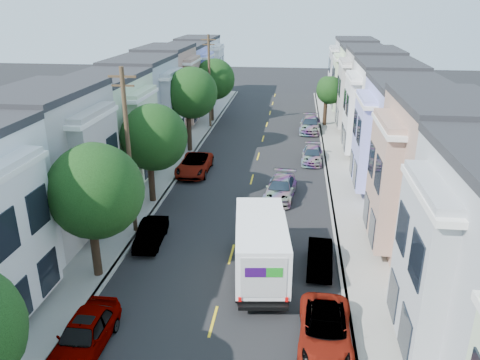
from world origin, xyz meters
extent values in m
plane|color=black|center=(0.00, 0.00, 0.00)|extent=(160.00, 160.00, 0.00)
cube|color=black|center=(0.00, 15.00, 0.01)|extent=(12.00, 70.00, 0.02)
cube|color=gray|center=(-6.05, 15.00, 0.07)|extent=(0.30, 70.00, 0.15)
cube|color=gray|center=(6.05, 15.00, 0.07)|extent=(0.30, 70.00, 0.15)
cube|color=gray|center=(-7.35, 15.00, 0.07)|extent=(2.60, 70.00, 0.15)
cube|color=gray|center=(7.35, 15.00, 0.07)|extent=(2.60, 70.00, 0.15)
cube|color=gold|center=(0.00, 15.00, 0.00)|extent=(0.12, 70.00, 0.01)
cube|color=#9FA3EF|center=(-11.15, 15.00, 0.00)|extent=(5.00, 70.00, 8.50)
cube|color=#9FA3EF|center=(11.15, 15.00, 0.00)|extent=(5.00, 70.00, 8.50)
cylinder|color=black|center=(-6.60, -3.06, 1.60)|extent=(0.44, 0.44, 3.21)
sphere|color=#1F541B|center=(-6.30, -3.06, 4.85)|extent=(4.70, 4.70, 4.70)
cylinder|color=black|center=(-6.60, 6.65, 1.61)|extent=(0.44, 0.44, 3.22)
sphere|color=#1F541B|center=(-6.30, 6.65, 4.82)|extent=(4.57, 4.57, 4.57)
cylinder|color=black|center=(-6.60, 18.71, 1.99)|extent=(0.44, 0.44, 3.99)
sphere|color=#1F541B|center=(-6.30, 18.71, 5.63)|extent=(4.70, 4.70, 4.70)
cylinder|color=black|center=(-6.60, 30.73, 1.68)|extent=(0.44, 0.44, 3.36)
sphere|color=#1F541B|center=(-6.30, 30.73, 5.01)|extent=(4.70, 4.70, 4.70)
cylinder|color=black|center=(6.60, 30.25, 1.51)|extent=(0.44, 0.44, 3.01)
sphere|color=#1F541B|center=(6.90, 30.25, 4.10)|extent=(3.10, 3.10, 3.10)
cylinder|color=#42301E|center=(-6.30, 2.00, 5.00)|extent=(0.26, 0.26, 10.00)
cube|color=#42301E|center=(-6.30, 2.00, 9.60)|extent=(1.60, 0.12, 0.12)
cylinder|color=#42301E|center=(-6.30, 28.00, 5.00)|extent=(0.26, 0.26, 10.00)
cube|color=#42301E|center=(-6.30, 28.00, 9.60)|extent=(1.60, 0.12, 0.12)
cube|color=white|center=(1.81, -2.97, 1.97)|extent=(2.53, 4.53, 2.48)
cube|color=white|center=(1.81, 0.35, 1.87)|extent=(2.53, 2.11, 2.28)
cube|color=black|center=(1.81, -2.02, 0.60)|extent=(2.33, 6.51, 0.25)
cube|color=#2D0A51|center=(1.44, -5.24, 2.26)|extent=(0.95, 0.04, 0.46)
cube|color=#198C1E|center=(2.28, -5.24, 2.26)|extent=(0.74, 0.04, 0.46)
cylinder|color=black|center=(0.67, -4.21, 0.47)|extent=(0.30, 0.95, 0.95)
cylinder|color=black|center=(2.95, -4.21, 0.47)|extent=(0.30, 0.95, 0.95)
cylinder|color=black|center=(0.67, 0.04, 0.47)|extent=(0.30, 0.95, 0.95)
cylinder|color=black|center=(2.95, 0.04, 0.47)|extent=(0.30, 0.95, 0.95)
imported|color=black|center=(2.43, 8.58, 0.72)|extent=(2.50, 4.99, 1.44)
imported|color=#0E163B|center=(-4.90, -8.41, 0.76)|extent=(1.81, 4.69, 1.52)
imported|color=#A5ADB7|center=(-4.90, 0.75, 0.63)|extent=(1.55, 3.88, 1.27)
imported|color=#3A120E|center=(-4.90, 12.94, 0.75)|extent=(2.50, 5.37, 1.49)
imported|color=#5A5A5A|center=(4.90, -6.82, 0.66)|extent=(2.35, 4.82, 1.32)
imported|color=silver|center=(4.90, -0.88, 0.62)|extent=(1.47, 3.76, 1.24)
imported|color=black|center=(4.90, 17.07, 0.64)|extent=(2.02, 4.35, 1.28)
imported|color=black|center=(4.90, 27.51, 0.77)|extent=(2.44, 5.24, 1.54)
camera|label=1|loc=(3.29, -23.07, 13.52)|focal=35.00mm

